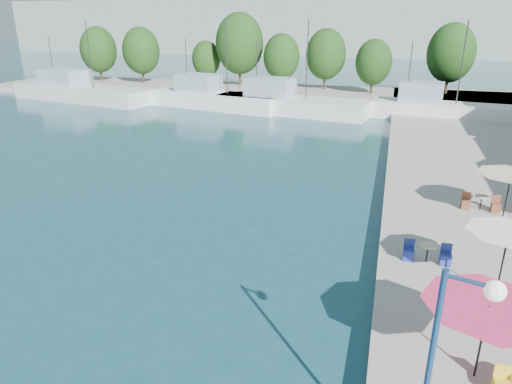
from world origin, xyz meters
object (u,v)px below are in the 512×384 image
(street_lamp, at_px, (452,348))
(trawler_02, at_px, (213,99))
(umbrella_cream, at_px, (510,179))
(trawler_03, at_px, (287,104))
(trawler_04, at_px, (437,110))
(umbrella_white, at_px, (508,239))
(trawler_01, at_px, (80,92))
(umbrella_pink, at_px, (487,314))

(street_lamp, bearing_deg, trawler_02, 132.67)
(umbrella_cream, bearing_deg, trawler_03, 122.41)
(trawler_04, height_order, umbrella_white, trawler_04)
(trawler_01, xyz_separation_m, trawler_02, (18.63, -0.28, 0.00))
(trawler_03, height_order, trawler_04, same)
(umbrella_cream, xyz_separation_m, street_lamp, (-4.27, -15.59, 1.47))
(umbrella_white, height_order, street_lamp, street_lamp)
(trawler_02, xyz_separation_m, trawler_03, (9.24, -0.97, -0.00))
(trawler_03, relative_size, umbrella_white, 6.36)
(umbrella_pink, relative_size, street_lamp, 0.67)
(trawler_03, height_order, umbrella_pink, trawler_03)
(umbrella_pink, relative_size, umbrella_cream, 1.07)
(trawler_02, bearing_deg, umbrella_cream, -34.34)
(trawler_02, relative_size, umbrella_white, 6.09)
(umbrella_white, xyz_separation_m, street_lamp, (-2.66, -8.00, 1.25))
(trawler_02, bearing_deg, trawler_04, 11.97)
(street_lamp, bearing_deg, trawler_04, 101.80)
(trawler_01, relative_size, trawler_02, 1.24)
(umbrella_white, bearing_deg, umbrella_cream, 78.02)
(trawler_02, xyz_separation_m, street_lamp, (21.89, -43.21, 3.02))
(trawler_02, bearing_deg, trawler_03, 6.20)
(trawler_02, height_order, trawler_03, same)
(trawler_03, bearing_deg, trawler_02, -176.66)
(trawler_03, distance_m, umbrella_white, 37.55)
(trawler_02, height_order, street_lamp, trawler_02)
(trawler_02, height_order, trawler_04, same)
(trawler_04, height_order, street_lamp, trawler_04)
(umbrella_pink, bearing_deg, trawler_01, 136.45)
(trawler_01, distance_m, trawler_02, 18.63)
(trawler_01, distance_m, trawler_04, 43.54)
(umbrella_white, bearing_deg, trawler_03, 114.09)
(trawler_02, bearing_deg, street_lamp, -50.93)
(street_lamp, bearing_deg, umbrella_cream, 90.49)
(umbrella_white, height_order, umbrella_cream, umbrella_white)
(trawler_04, bearing_deg, trawler_03, -168.12)
(umbrella_cream, bearing_deg, umbrella_pink, -103.54)
(trawler_01, xyz_separation_m, umbrella_pink, (41.91, -39.85, 1.51))
(trawler_01, distance_m, umbrella_pink, 57.85)
(trawler_01, height_order, trawler_04, same)
(trawler_03, relative_size, umbrella_cream, 5.58)
(umbrella_pink, distance_m, street_lamp, 4.19)
(trawler_01, height_order, street_lamp, trawler_01)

